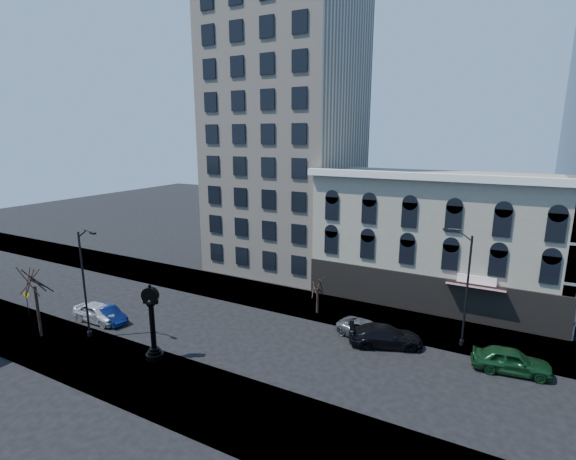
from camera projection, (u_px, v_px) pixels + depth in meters
The scene contains 16 objects.
ground at pixel (242, 335), 33.25m from camera, with size 160.00×160.00×0.00m, color black.
sidewalk_far at pixel (289, 300), 40.12m from camera, with size 160.00×6.00×0.12m, color #99998B.
sidewalk_near at pixel (171, 386), 26.35m from camera, with size 160.00×6.00×0.12m, color #99998B.
cream_tower at pixel (287, 102), 48.03m from camera, with size 15.90×15.40×42.50m.
victorian_row at pixel (438, 237), 40.09m from camera, with size 22.60×11.19×12.50m.
street_clock at pixel (152, 325), 29.07m from camera, with size 1.25×1.25×5.50m.
street_lamp_near at pixel (86, 255), 30.98m from camera, with size 2.31×0.48×8.91m.
street_lamp_far at pixel (461, 257), 30.36m from camera, with size 2.25×0.96×8.97m.
bare_tree_near at pixel (33, 275), 31.73m from camera, with size 3.88×3.88×6.66m.
bare_tree_far at pixel (318, 283), 36.51m from camera, with size 2.15×2.15×3.70m.
warning_sign at pixel (27, 298), 36.14m from camera, with size 0.77×0.12×2.36m.
car_near_a at pixel (98, 312), 35.51m from camera, with size 1.89×4.69×1.60m, color silver.
car_near_b at pixel (109, 314), 35.48m from camera, with size 1.38×3.95×1.30m, color #0C194C.
car_far_a at pixel (367, 330), 32.56m from camera, with size 2.21×4.79×1.33m, color #595B60.
car_far_b at pixel (386, 336), 31.38m from camera, with size 2.22×5.46×1.58m, color black.
car_far_c at pixel (511, 361), 27.86m from camera, with size 1.97×4.90×1.67m, color #143F1E.
Camera 1 is at (17.60, -25.26, 15.52)m, focal length 26.00 mm.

